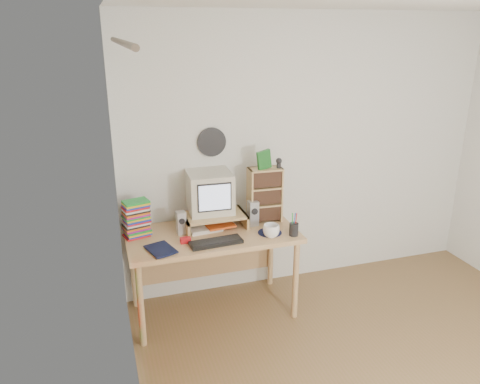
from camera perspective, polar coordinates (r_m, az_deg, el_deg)
back_wall at (r=4.38m, az=8.42°, el=4.63°), size 3.50×0.00×3.50m
left_wall at (r=2.34m, az=-12.63°, el=-9.17°), size 0.00×3.50×3.50m
curtain at (r=2.81m, az=-12.61°, el=-6.35°), size 0.00×2.20×2.20m
wall_disc at (r=4.01m, az=-3.47°, el=6.09°), size 0.25×0.02×0.25m
desk at (r=4.00m, az=-3.62°, el=-6.37°), size 1.40×0.70×0.75m
monitor_riser at (r=3.95m, az=-3.11°, el=-3.07°), size 0.52×0.30×0.12m
crt_monitor at (r=3.92m, az=-3.59°, el=-0.17°), size 0.38×0.38×0.34m
speaker_left at (r=3.86m, az=-7.19°, el=-3.74°), size 0.08×0.08×0.19m
speaker_right at (r=3.98m, az=1.59°, el=-2.60°), size 0.09×0.09×0.22m
keyboard at (r=3.68m, az=-2.94°, el=-6.15°), size 0.42×0.17×0.03m
dvd_stack at (r=3.85m, az=-12.53°, el=-3.42°), size 0.22×0.18×0.28m
cd_rack at (r=4.04m, az=3.06°, el=-0.34°), size 0.29×0.17×0.48m
mug at (r=3.79m, az=3.82°, el=-4.75°), size 0.14×0.14×0.11m
diary at (r=3.59m, az=-10.95°, el=-7.10°), size 0.26×0.22×0.04m
mousepad at (r=3.88m, az=3.65°, el=-4.96°), size 0.22×0.22×0.00m
pen_cup at (r=3.83m, az=6.58°, el=-4.26°), size 0.09×0.09×0.15m
papers at (r=3.95m, az=-3.68°, el=-4.26°), size 0.29×0.22×0.04m
red_box at (r=3.72m, az=-6.66°, el=-5.86°), size 0.08×0.05×0.04m
game_box at (r=3.92m, az=2.95°, el=3.94°), size 0.13×0.06×0.16m
webcam at (r=3.97m, az=4.76°, el=3.55°), size 0.06×0.06×0.09m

